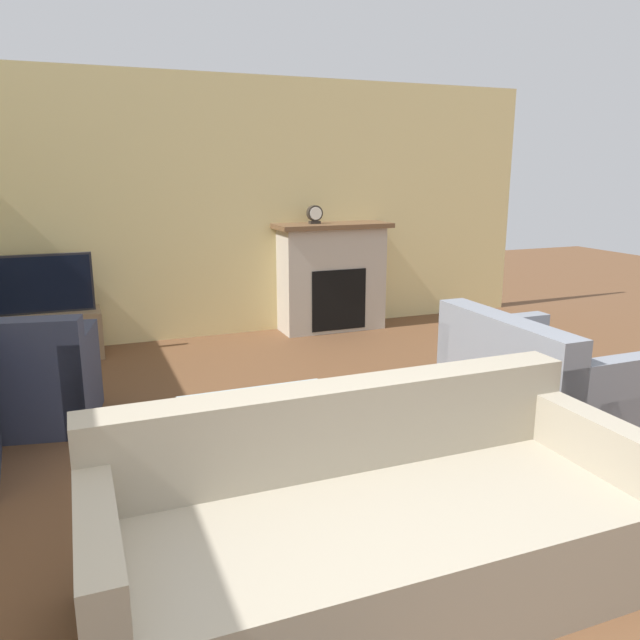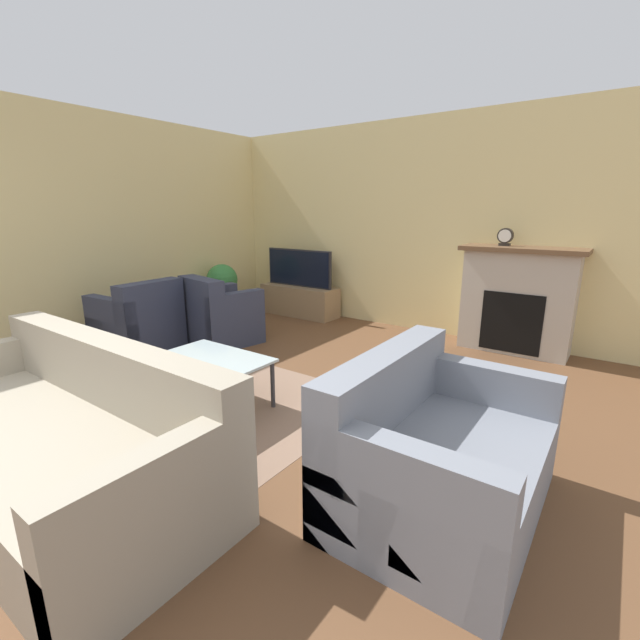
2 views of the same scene
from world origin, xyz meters
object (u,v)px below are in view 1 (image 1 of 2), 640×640
Objects in this scene: couch_loveseat at (538,388)px; armchair_accent at (38,384)px; tv at (27,285)px; mantel_clock at (315,214)px; coffee_table at (265,412)px; couch_sectional at (374,528)px.

couch_loveseat is 3.47m from armchair_accent.
tv is 2.92m from mantel_clock.
mantel_clock reaches higher than tv.
mantel_clock is (2.86, 0.08, 0.56)m from tv.
coffee_table is 4.73× the size of mantel_clock.
couch_sectional reaches higher than coffee_table.
tv is 0.90× the size of couch_loveseat.
couch_loveseat is at bearing -42.20° from tv.
mantel_clock is at bearing 1.61° from tv.
tv is at bearing 47.80° from couch_loveseat.
coffee_table is at bearing 87.89° from couch_loveseat.
couch_sectional is at bearing -70.03° from tv.
tv is 3.26m from coffee_table.
couch_loveseat reaches higher than coffee_table.
tv reaches higher than couch_loveseat.
tv is 5.90× the size of mantel_clock.
couch_sectional is at bearing -84.41° from coffee_table.
armchair_accent is at bearing 119.60° from couch_sectional.
couch_loveseat is at bearing 168.46° from armchair_accent.
couch_loveseat is at bearing 31.53° from couch_sectional.
coffee_table is at bearing -116.17° from mantel_clock.
couch_sectional is (1.50, -4.12, -0.44)m from tv.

